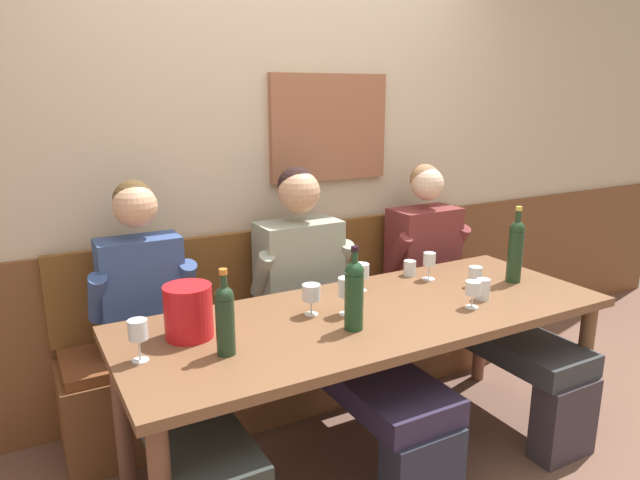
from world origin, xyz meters
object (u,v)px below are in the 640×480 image
(wine_bottle_clear_water, at_px, (515,249))
(wine_glass_left_end, at_px, (311,294))
(dining_table, at_px, (371,328))
(wine_bottle_green_tall, at_px, (354,293))
(wine_glass_center_rear, at_px, (473,289))
(water_tumbler_right, at_px, (483,289))
(wine_glass_right_end, at_px, (361,271))
(water_tumbler_center, at_px, (475,277))
(wall_bench, at_px, (301,349))
(person_center_left_seat, at_px, (164,351))
(water_tumbler_left, at_px, (410,268))
(ice_bucket, at_px, (188,311))
(wine_glass_center_front, at_px, (346,288))
(wine_glass_mid_right, at_px, (138,332))
(person_right_seat, at_px, (330,310))
(person_left_seat, at_px, (461,288))
(wine_bottle_amber_mid, at_px, (225,317))
(wine_glass_by_bottle, at_px, (429,260))

(wine_bottle_clear_water, relative_size, wine_glass_left_end, 2.84)
(dining_table, height_order, wine_bottle_green_tall, wine_bottle_green_tall)
(wine_glass_center_rear, xyz_separation_m, water_tumbler_right, (0.11, 0.05, -0.04))
(wine_glass_right_end, relative_size, water_tumbler_center, 1.35)
(wall_bench, bearing_deg, wine_bottle_green_tall, -101.93)
(wine_glass_center_rear, bearing_deg, wine_glass_right_end, 126.39)
(dining_table, relative_size, person_center_left_seat, 1.68)
(water_tumbler_center, bearing_deg, wine_glass_left_end, 175.73)
(person_center_left_seat, bearing_deg, wine_glass_center_rear, -20.93)
(wine_glass_right_end, height_order, wine_glass_center_rear, wine_glass_right_end)
(water_tumbler_left, bearing_deg, wine_glass_left_end, -161.73)
(ice_bucket, xyz_separation_m, wine_glass_center_front, (0.65, -0.10, 0.01))
(wine_bottle_clear_water, bearing_deg, wine_glass_right_end, 161.23)
(wine_glass_center_rear, height_order, wine_glass_left_end, wine_glass_left_end)
(wine_bottle_green_tall, distance_m, wine_glass_mid_right, 0.82)
(wine_glass_left_end, bearing_deg, wine_glass_right_end, 23.51)
(wall_bench, bearing_deg, person_right_seat, -92.91)
(person_right_seat, relative_size, wine_glass_center_front, 7.93)
(dining_table, relative_size, water_tumbler_left, 27.98)
(dining_table, distance_m, wine_glass_center_front, 0.23)
(wine_glass_right_end, bearing_deg, wine_glass_center_rear, -53.61)
(person_right_seat, relative_size, water_tumbler_right, 13.33)
(wine_bottle_green_tall, height_order, water_tumbler_left, wine_bottle_green_tall)
(person_left_seat, relative_size, ice_bucket, 6.00)
(person_right_seat, distance_m, wine_glass_center_front, 0.39)
(wine_bottle_amber_mid, bearing_deg, wine_bottle_clear_water, 3.03)
(wine_glass_center_rear, relative_size, water_tumbler_right, 1.25)
(person_center_left_seat, xyz_separation_m, wine_bottle_amber_mid, (0.14, -0.39, 0.26))
(person_center_left_seat, bearing_deg, wine_glass_left_end, -19.37)
(person_center_left_seat, xyz_separation_m, wine_glass_left_end, (0.59, -0.21, 0.21))
(wine_glass_center_rear, height_order, water_tumbler_right, wine_glass_center_rear)
(dining_table, xyz_separation_m, wine_bottle_amber_mid, (-0.69, -0.09, 0.22))
(wine_glass_right_end, bearing_deg, person_left_seat, 5.74)
(wine_glass_center_rear, bearing_deg, wine_glass_left_end, 157.70)
(wine_bottle_clear_water, height_order, water_tumbler_left, wine_bottle_clear_water)
(wall_bench, height_order, person_right_seat, person_right_seat)
(wine_bottle_amber_mid, bearing_deg, water_tumbler_left, 19.85)
(wine_glass_center_front, distance_m, water_tumbler_center, 0.74)
(wall_bench, distance_m, dining_table, 0.77)
(wall_bench, xyz_separation_m, water_tumbler_left, (0.46, -0.35, 0.49))
(wine_glass_right_end, xyz_separation_m, wine_glass_center_front, (-0.21, -0.22, 0.02))
(wine_glass_left_end, bearing_deg, wine_glass_by_bottle, 9.91)
(ice_bucket, bearing_deg, wine_glass_left_end, -3.11)
(wine_bottle_amber_mid, distance_m, water_tumbler_center, 1.32)
(person_left_seat, xyz_separation_m, water_tumbler_center, (-0.19, -0.29, 0.18))
(ice_bucket, xyz_separation_m, wine_glass_by_bottle, (1.26, 0.10, -0.00))
(person_left_seat, bearing_deg, wine_glass_right_end, -174.26)
(water_tumbler_center, bearing_deg, dining_table, -177.43)
(wall_bench, relative_size, dining_table, 1.14)
(wine_glass_mid_right, relative_size, water_tumbler_left, 2.00)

